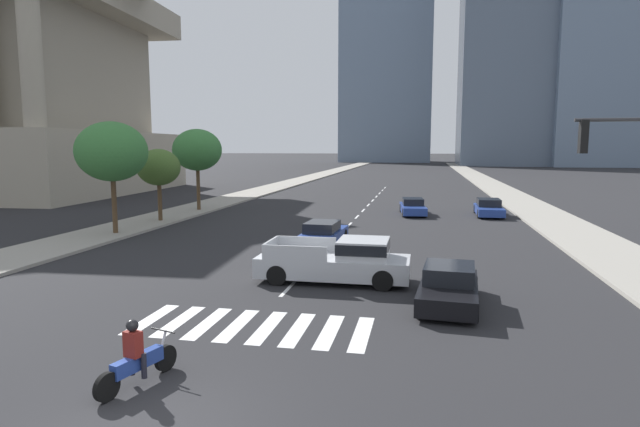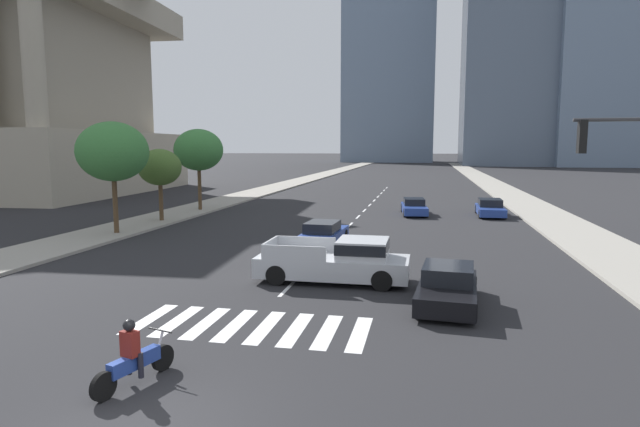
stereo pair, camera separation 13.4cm
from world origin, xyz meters
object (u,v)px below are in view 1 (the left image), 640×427
at_px(sedan_blue_0, 323,235).
at_px(street_tree_third, 197,150).
at_px(sedan_blue_3, 489,208).
at_px(street_tree_second, 159,168).
at_px(pickup_truck, 341,261).
at_px(street_tree_nearest, 112,152).
at_px(sedan_black_2, 449,287).
at_px(sedan_blue_1, 413,207).
at_px(motorcycle_lead, 137,359).

xyz_separation_m(sedan_blue_0, street_tree_third, (-12.41, 12.33, 4.26)).
bearing_deg(sedan_blue_3, sedan_blue_0, -34.48).
height_order(sedan_blue_3, street_tree_second, street_tree_second).
distance_m(pickup_truck, street_tree_nearest, 16.93).
distance_m(sedan_blue_3, street_tree_second, 23.86).
height_order(sedan_black_2, street_tree_third, street_tree_third).
bearing_deg(sedan_black_2, street_tree_nearest, -114.01).
xyz_separation_m(sedan_blue_3, street_tree_third, (-22.27, -1.76, 4.27)).
relative_size(sedan_blue_0, street_tree_nearest, 0.75).
xyz_separation_m(sedan_blue_3, street_tree_second, (-22.27, -7.97, 3.14)).
bearing_deg(sedan_black_2, sedan_blue_3, 175.04).
height_order(sedan_blue_0, sedan_blue_3, sedan_blue_0).
bearing_deg(sedan_black_2, street_tree_second, -125.22).
bearing_deg(street_tree_second, pickup_truck, -42.33).
height_order(sedan_blue_0, sedan_blue_1, sedan_blue_0).
bearing_deg(street_tree_third, street_tree_second, -90.00).
height_order(pickup_truck, sedan_blue_1, pickup_truck).
relative_size(sedan_blue_1, sedan_black_2, 1.09).
height_order(motorcycle_lead, sedan_black_2, motorcycle_lead).
relative_size(sedan_blue_1, street_tree_third, 0.76).
bearing_deg(sedan_blue_1, sedan_blue_3, 87.17).
height_order(sedan_blue_1, street_tree_second, street_tree_second).
bearing_deg(sedan_blue_3, street_tree_second, -69.82).
height_order(sedan_blue_3, street_tree_third, street_tree_third).
bearing_deg(sedan_blue_1, sedan_blue_0, -23.24).
distance_m(motorcycle_lead, sedan_blue_3, 32.38).
relative_size(sedan_blue_0, street_tree_third, 0.75).
relative_size(sedan_blue_3, street_tree_second, 0.96).
height_order(sedan_blue_1, street_tree_nearest, street_tree_nearest).
bearing_deg(pickup_truck, street_tree_nearest, 151.51).
relative_size(sedan_blue_1, sedan_blue_3, 1.04).
xyz_separation_m(sedan_blue_0, sedan_black_2, (5.92, -9.18, -0.01)).
bearing_deg(street_tree_third, sedan_black_2, -49.57).
height_order(sedan_black_2, street_tree_second, street_tree_second).
relative_size(sedan_black_2, sedan_blue_3, 0.95).
relative_size(motorcycle_lead, sedan_black_2, 0.50).
relative_size(pickup_truck, sedan_blue_1, 1.20).
bearing_deg(sedan_black_2, street_tree_third, -134.92).
relative_size(street_tree_nearest, street_tree_second, 1.33).
relative_size(pickup_truck, sedan_blue_0, 1.21).
distance_m(pickup_truck, sedan_black_2, 4.44).
distance_m(sedan_black_2, street_tree_second, 24.08).
relative_size(motorcycle_lead, street_tree_nearest, 0.34).
distance_m(sedan_blue_0, sedan_blue_3, 17.21).
xyz_separation_m(sedan_blue_0, street_tree_second, (-12.41, 6.13, 3.13)).
relative_size(pickup_truck, street_tree_second, 1.19).
distance_m(sedan_blue_1, street_tree_second, 18.65).
relative_size(pickup_truck, sedan_blue_3, 1.24).
bearing_deg(sedan_blue_3, sedan_black_2, -9.11).
xyz_separation_m(sedan_blue_0, sedan_blue_1, (4.30, 13.80, -0.03)).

